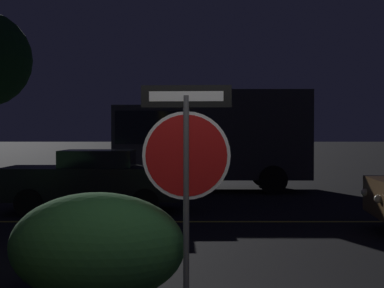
# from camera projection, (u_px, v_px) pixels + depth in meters

# --- Properties ---
(road_center_stripe) EXTENTS (42.29, 0.12, 0.01)m
(road_center_stripe) POSITION_uv_depth(u_px,v_px,m) (185.00, 222.00, 10.68)
(road_center_stripe) COLOR gold
(road_center_stripe) RESTS_ON ground_plane
(stop_sign) EXTENTS (0.90, 0.07, 2.23)m
(stop_sign) POSITION_uv_depth(u_px,v_px,m) (184.00, 154.00, 5.29)
(stop_sign) COLOR #4C4C51
(stop_sign) RESTS_ON ground_plane
(hedge_bush_2) EXTENTS (1.84, 1.14, 1.14)m
(hedge_bush_2) POSITION_uv_depth(u_px,v_px,m) (95.00, 247.00, 5.57)
(hedge_bush_2) COLOR #285B2D
(hedge_bush_2) RESTS_ON ground_plane
(passing_car_2) EXTENTS (4.09, 1.86, 1.40)m
(passing_car_2) POSITION_uv_depth(u_px,v_px,m) (92.00, 180.00, 12.11)
(passing_car_2) COLOR black
(passing_car_2) RESTS_ON ground_plane
(delivery_truck) EXTENTS (5.98, 2.63, 3.08)m
(delivery_truck) POSITION_uv_depth(u_px,v_px,m) (207.00, 137.00, 16.85)
(delivery_truck) COLOR #2D2D33
(delivery_truck) RESTS_ON ground_plane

